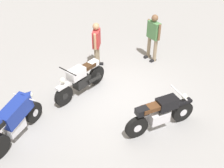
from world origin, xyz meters
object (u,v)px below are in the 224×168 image
motorcycle_black_cruiser (160,113)px  person_in_red_shirt (97,43)px  motorcycle_blue_sportbike (15,119)px  motorcycle_silver_cruiser (81,79)px  person_in_green_shirt (153,34)px

motorcycle_black_cruiser → person_in_red_shirt: (1.30, -3.38, 0.46)m
motorcycle_blue_sportbike → motorcycle_silver_cruiser: bearing=-14.2°
person_in_red_shirt → person_in_green_shirt: size_ratio=0.97×
motorcycle_blue_sportbike → person_in_red_shirt: size_ratio=1.01×
motorcycle_black_cruiser → person_in_red_shirt: 3.65m
motorcycle_silver_cruiser → motorcycle_blue_sportbike: (1.78, 1.62, 0.07)m
motorcycle_silver_cruiser → person_in_green_shirt: person_in_green_shirt is taller
motorcycle_blue_sportbike → motorcycle_black_cruiser: (-3.76, 0.30, -0.07)m
motorcycle_black_cruiser → person_in_green_shirt: 3.75m
motorcycle_blue_sportbike → person_in_red_shirt: bearing=-5.0°
motorcycle_black_cruiser → motorcycle_blue_sportbike: bearing=159.6°
motorcycle_silver_cruiser → motorcycle_black_cruiser: same height
motorcycle_silver_cruiser → motorcycle_blue_sportbike: size_ratio=0.95×
motorcycle_silver_cruiser → person_in_red_shirt: 1.68m
motorcycle_silver_cruiser → motorcycle_blue_sportbike: bearing=0.9°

